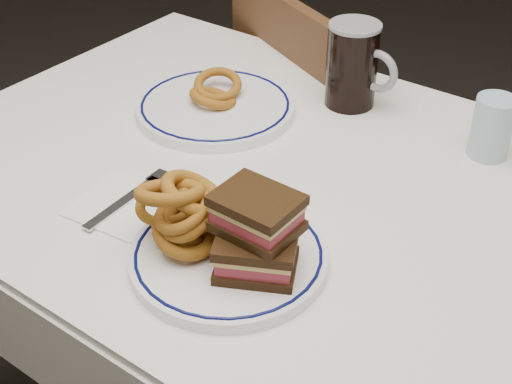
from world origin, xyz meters
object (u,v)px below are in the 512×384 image
Objects in this scene: reuben_sandwich at (257,234)px; far_plate at (215,107)px; main_plate at (229,256)px; beer_mug at (354,65)px; chair_far at (316,142)px.

far_plate is (-0.33, 0.32, -0.06)m from reuben_sandwich.
beer_mug reaches higher than main_plate.
far_plate is (0.02, -0.41, 0.29)m from chair_far.
main_plate is 0.51m from beer_mug.
chair_far reaches higher than main_plate.
main_plate is 0.94× the size of far_plate.
far_plate is (-0.19, -0.18, -0.07)m from beer_mug.
beer_mug is (-0.10, 0.50, 0.07)m from main_plate.
reuben_sandwich is 0.46m from far_plate.
reuben_sandwich reaches higher than chair_far.
reuben_sandwich is at bearing -64.33° from chair_far.
far_plate is at bearing 131.44° from main_plate.
chair_far is 0.48m from beer_mug.
beer_mug is at bearing 105.98° from reuben_sandwich.
beer_mug is (0.21, -0.23, 0.36)m from chair_far.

